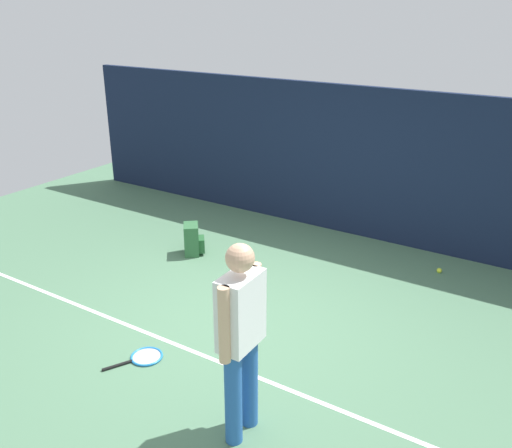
% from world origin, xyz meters
% --- Properties ---
extents(ground_plane, '(12.00, 12.00, 0.00)m').
position_xyz_m(ground_plane, '(0.00, 0.00, 0.00)').
color(ground_plane, '#4C7556').
extents(back_fence, '(10.00, 0.10, 2.22)m').
position_xyz_m(back_fence, '(0.00, 3.00, 1.11)').
color(back_fence, '#141E38').
rests_on(back_fence, ground).
extents(court_line, '(9.00, 0.05, 0.00)m').
position_xyz_m(court_line, '(0.00, -0.79, 0.00)').
color(court_line, white).
rests_on(court_line, ground).
extents(tennis_player, '(0.23, 0.53, 1.70)m').
position_xyz_m(tennis_player, '(1.05, -1.46, 0.97)').
color(tennis_player, '#2659A5').
rests_on(tennis_player, ground).
extents(tennis_racket, '(0.44, 0.63, 0.03)m').
position_xyz_m(tennis_racket, '(-0.34, -1.15, 0.01)').
color(tennis_racket, black).
rests_on(tennis_racket, ground).
extents(backpack, '(0.38, 0.38, 0.44)m').
position_xyz_m(backpack, '(-1.49, 1.07, 0.21)').
color(backpack, '#2D6038').
rests_on(backpack, ground).
extents(tennis_ball_near_player, '(0.07, 0.07, 0.07)m').
position_xyz_m(tennis_ball_near_player, '(1.61, 2.35, 0.03)').
color(tennis_ball_near_player, '#CCE033').
rests_on(tennis_ball_near_player, ground).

